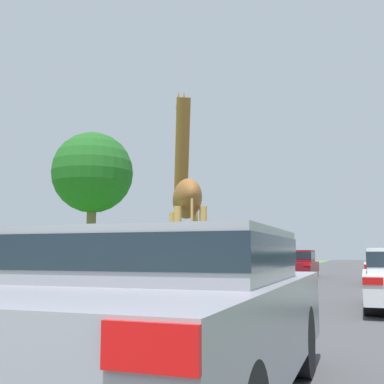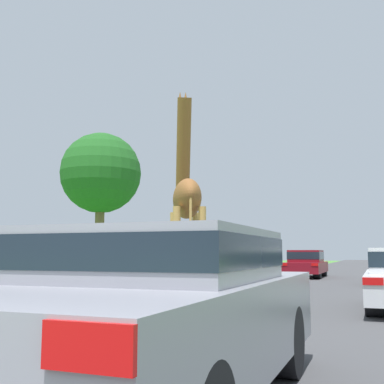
% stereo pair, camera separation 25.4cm
% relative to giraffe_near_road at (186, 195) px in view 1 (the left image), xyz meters
% --- Properties ---
extents(road, '(7.97, 120.00, 0.00)m').
position_rel_giraffe_near_road_xyz_m(road, '(2.24, 20.29, -2.41)').
color(road, '#424244').
rests_on(road, ground).
extents(giraffe_near_road, '(1.59, 2.71, 5.02)m').
position_rel_giraffe_near_road_xyz_m(giraffe_near_road, '(0.00, 0.00, 0.00)').
color(giraffe_near_road, tan).
rests_on(giraffe_near_road, ground).
extents(car_lead_maroon, '(2.00, 4.29, 1.39)m').
position_rel_giraffe_near_road_xyz_m(car_lead_maroon, '(1.93, -5.64, -1.65)').
color(car_lead_maroon, gray).
rests_on(car_lead_maroon, ground).
extents(car_queue_right, '(1.74, 4.02, 1.36)m').
position_rel_giraffe_near_road_xyz_m(car_queue_right, '(-0.95, 6.77, -1.69)').
color(car_queue_right, navy).
rests_on(car_queue_right, ground).
extents(car_verge_right, '(1.70, 4.51, 1.34)m').
position_rel_giraffe_near_road_xyz_m(car_verge_right, '(0.29, 15.44, -1.70)').
color(car_verge_right, maroon).
rests_on(car_verge_right, ground).
extents(tree_centre_back, '(4.35, 4.35, 7.69)m').
position_rel_giraffe_near_road_xyz_m(tree_centre_back, '(-10.17, 12.98, 3.06)').
color(tree_centre_back, brown).
rests_on(tree_centre_back, ground).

